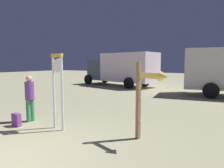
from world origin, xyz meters
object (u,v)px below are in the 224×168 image
at_px(box_truck_far, 122,68).
at_px(person_near_clock, 30,96).
at_px(backpack, 17,120).
at_px(standing_clock, 58,83).
at_px(arrow_sign, 148,90).

bearing_deg(box_truck_far, person_near_clock, -76.79).
xyz_separation_m(person_near_clock, backpack, (0.09, -0.59, -0.69)).
xyz_separation_m(standing_clock, arrow_sign, (2.71, 0.46, -0.06)).
bearing_deg(person_near_clock, arrow_sign, 5.38).
distance_m(arrow_sign, box_truck_far, 13.00).
height_order(person_near_clock, backpack, person_near_clock).
bearing_deg(person_near_clock, box_truck_far, 103.21).
xyz_separation_m(arrow_sign, person_near_clock, (-4.17, -0.39, -0.46)).
height_order(arrow_sign, person_near_clock, arrow_sign).
bearing_deg(backpack, arrow_sign, 13.49).
bearing_deg(arrow_sign, standing_clock, -170.42).
relative_size(arrow_sign, person_near_clock, 1.28).
distance_m(arrow_sign, person_near_clock, 4.22).
height_order(backpack, box_truck_far, box_truck_far).
height_order(person_near_clock, box_truck_far, box_truck_far).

